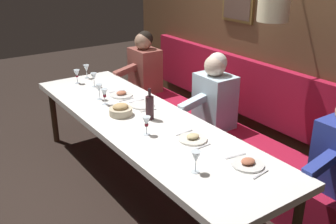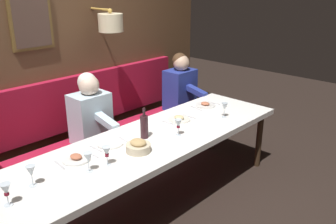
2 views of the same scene
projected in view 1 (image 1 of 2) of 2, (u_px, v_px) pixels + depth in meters
ground_plane at (145, 188)px, 3.88m from camera, size 12.00×12.00×0.00m
dining_table at (143, 125)px, 3.62m from camera, size 0.90×3.22×0.74m
banquette_bench at (214, 144)px, 4.26m from camera, size 0.52×3.42×0.45m
back_wall_panel at (260, 35)px, 4.13m from camera, size 0.59×4.62×2.90m
diner_near at (214, 93)px, 4.05m from camera, size 0.60×0.40×0.79m
diner_middle at (144, 64)px, 5.10m from camera, size 0.60×0.40×0.79m
place_setting_0 at (121, 94)px, 4.19m from camera, size 0.24×0.32×0.05m
place_setting_1 at (248, 163)px, 2.83m from camera, size 0.24×0.33×0.05m
place_setting_2 at (142, 105)px, 3.92m from camera, size 0.24×0.32×0.01m
place_setting_3 at (193, 138)px, 3.21m from camera, size 0.24×0.31×0.05m
wine_glass_0 at (146, 122)px, 3.27m from camera, size 0.07×0.07×0.16m
wine_glass_1 at (99, 89)px, 4.05m from camera, size 0.07×0.07×0.16m
wine_glass_2 at (86, 69)px, 4.74m from camera, size 0.07×0.07×0.16m
wine_glass_3 at (196, 157)px, 2.71m from camera, size 0.07×0.07×0.16m
wine_glass_4 at (94, 77)px, 4.42m from camera, size 0.07×0.07×0.16m
wine_glass_5 at (77, 74)px, 4.54m from camera, size 0.07×0.07×0.16m
wine_glass_6 at (104, 94)px, 3.92m from camera, size 0.07×0.07×0.16m
wine_bottle at (150, 107)px, 3.57m from camera, size 0.08×0.08×0.30m
bread_bowl at (121, 110)px, 3.69m from camera, size 0.22×0.22×0.12m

